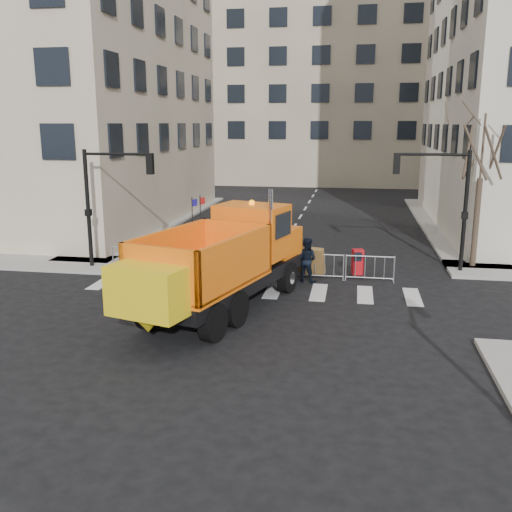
% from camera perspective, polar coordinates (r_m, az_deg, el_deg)
% --- Properties ---
extents(ground, '(120.00, 120.00, 0.00)m').
position_cam_1_polar(ground, '(17.83, -3.01, -8.30)').
color(ground, black).
rests_on(ground, ground).
extents(sidewalk_back, '(64.00, 5.00, 0.15)m').
position_cam_1_polar(sidewalk_back, '(25.77, 1.17, -1.31)').
color(sidewalk_back, gray).
rests_on(sidewalk_back, ground).
extents(building_far, '(30.00, 18.00, 24.00)m').
position_cam_1_polar(building_far, '(68.49, 7.00, 17.67)').
color(building_far, gray).
rests_on(building_far, ground).
extents(traffic_light_left, '(0.18, 0.18, 5.40)m').
position_cam_1_polar(traffic_light_left, '(26.69, -16.43, 4.41)').
color(traffic_light_left, black).
rests_on(traffic_light_left, ground).
extents(traffic_light_right, '(0.18, 0.18, 5.40)m').
position_cam_1_polar(traffic_light_right, '(26.38, 20.17, 4.04)').
color(traffic_light_right, black).
rests_on(traffic_light_right, ground).
extents(crowd_barriers, '(12.60, 0.60, 1.10)m').
position_cam_1_polar(crowd_barriers, '(24.91, -0.84, -0.69)').
color(crowd_barriers, '#9EA0A5').
rests_on(crowd_barriers, ground).
extents(street_tree, '(3.00, 3.00, 7.50)m').
position_cam_1_polar(street_tree, '(27.36, 21.43, 6.46)').
color(street_tree, '#382B21').
rests_on(street_tree, ground).
extents(plow_truck, '(5.81, 11.26, 4.22)m').
position_cam_1_polar(plow_truck, '(19.87, -3.45, -0.37)').
color(plow_truck, black).
rests_on(plow_truck, ground).
extents(cop_a, '(0.66, 0.45, 1.75)m').
position_cam_1_polar(cop_a, '(24.13, 0.75, -0.36)').
color(cop_a, black).
rests_on(cop_a, ground).
extents(cop_b, '(1.07, 0.93, 1.88)m').
position_cam_1_polar(cop_b, '(23.90, 5.05, -0.38)').
color(cop_b, black).
rests_on(cop_b, ground).
extents(cop_c, '(0.90, 1.12, 1.78)m').
position_cam_1_polar(cop_c, '(23.95, 3.89, -0.45)').
color(cop_c, black).
rests_on(cop_c, ground).
extents(worker, '(1.46, 1.10, 2.00)m').
position_cam_1_polar(worker, '(24.81, -8.49, 0.53)').
color(worker, '#BBC917').
rests_on(worker, sidewalk_back).
extents(newspaper_box, '(0.54, 0.50, 1.10)m').
position_cam_1_polar(newspaper_box, '(24.85, 10.13, -0.58)').
color(newspaper_box, red).
rests_on(newspaper_box, sidewalk_back).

